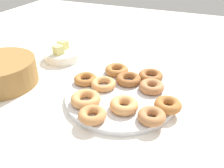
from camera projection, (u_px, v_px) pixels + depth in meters
The scene contains 17 objects.
ground_plane at pixel (120, 98), 0.77m from camera, with size 2.40×2.40×0.00m, color white.
donut_plate at pixel (120, 96), 0.76m from camera, with size 0.36×0.36×0.02m, color silver.
donut_0 at pixel (86, 99), 0.71m from camera, with size 0.09×0.09×0.03m, color tan.
donut_1 at pixel (152, 87), 0.77m from camera, with size 0.08×0.08×0.03m, color #B27547.
donut_2 at pixel (152, 116), 0.64m from camera, with size 0.08×0.08×0.03m, color #B27547.
donut_3 at pixel (117, 70), 0.87m from camera, with size 0.09×0.09×0.03m, color #AD6B33.
donut_4 at pixel (124, 105), 0.68m from camera, with size 0.09×0.09×0.03m, color tan.
donut_5 at pixel (168, 105), 0.68m from camera, with size 0.08×0.08×0.03m, color #AD6B33.
donut_6 at pixel (103, 84), 0.79m from camera, with size 0.08×0.08×0.02m, color tan.
donut_7 at pixel (85, 79), 0.82m from camera, with size 0.08×0.08×0.02m, color #AD6B33.
donut_8 at pixel (92, 115), 0.65m from camera, with size 0.08×0.08×0.03m, color #C6844C.
donut_9 at pixel (151, 76), 0.84m from camera, with size 0.09×0.09×0.03m, color #995B2D.
donut_10 at pixel (130, 79), 0.81m from camera, with size 0.09×0.09×0.03m, color #995B2D.
basket at pixel (1, 72), 0.83m from camera, with size 0.25×0.25×0.09m, color olive.
fruit_bowl at pixel (63, 55), 1.01m from camera, with size 0.16×0.16×0.04m, color silver.
melon_chunk_left at pixel (58, 50), 0.97m from camera, with size 0.04×0.04×0.04m, color #DBD67A.
melon_chunk_right at pixel (63, 45), 1.02m from camera, with size 0.04×0.04×0.04m, color #DBD67A.
Camera 1 is at (-0.59, -0.22, 0.44)m, focal length 37.26 mm.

